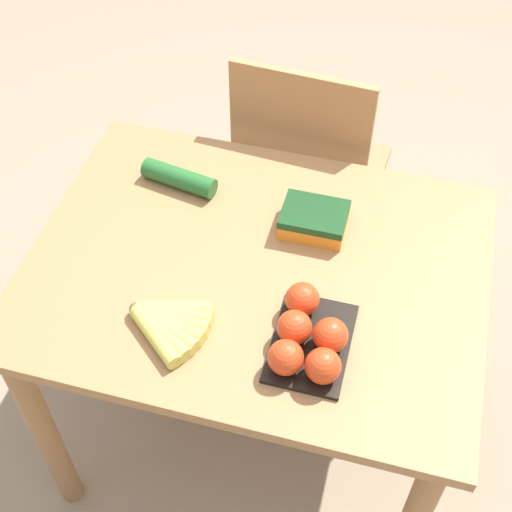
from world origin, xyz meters
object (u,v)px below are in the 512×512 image
chair (307,179)px  tomato_pack (308,337)px  cucumber_near (179,178)px  carrot_bag (314,218)px  banana_bunch (167,323)px

chair → tomato_pack: chair is taller
tomato_pack → cucumber_near: 0.57m
carrot_bag → chair: bearing=102.5°
chair → banana_bunch: chair is taller
tomato_pack → banana_bunch: bearing=-174.8°
carrot_bag → banana_bunch: bearing=-122.9°
chair → carrot_bag: 0.55m
carrot_bag → cucumber_near: carrot_bag is taller
tomato_pack → carrot_bag: tomato_pack is taller
chair → carrot_bag: chair is taller
cucumber_near → banana_bunch: bearing=-74.2°
banana_bunch → tomato_pack: tomato_pack is taller
tomato_pack → carrot_bag: (-0.06, 0.33, -0.01)m
banana_bunch → cucumber_near: 0.43m
chair → carrot_bag: size_ratio=6.35×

